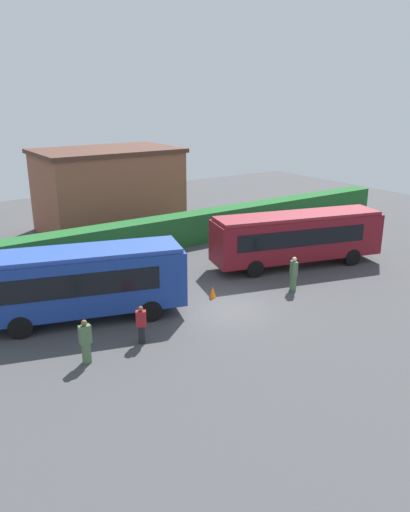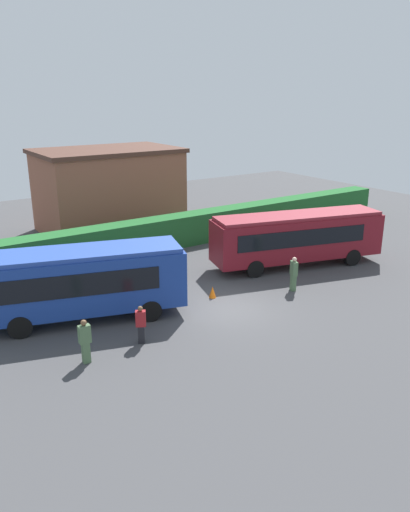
% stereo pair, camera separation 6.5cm
% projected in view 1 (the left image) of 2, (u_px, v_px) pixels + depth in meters
% --- Properties ---
extents(ground_plane, '(64.00, 64.00, 0.00)m').
position_uv_depth(ground_plane, '(229.00, 309.00, 23.56)').
color(ground_plane, '#424244').
extents(bus_blue, '(9.27, 5.02, 3.26)m').
position_uv_depth(bus_blue, '(84.00, 280.00, 22.02)').
color(bus_blue, navy).
rests_on(bus_blue, ground_plane).
extents(bus_maroon, '(10.47, 5.00, 3.14)m').
position_uv_depth(bus_maroon, '(297.00, 236.00, 29.03)').
color(bus_maroon, maroon).
rests_on(bus_maroon, ground_plane).
extents(person_left, '(0.45, 0.26, 1.78)m').
position_uv_depth(person_left, '(85.00, 340.00, 18.60)').
color(person_left, '#4C6B47').
rests_on(person_left, ground_plane).
extents(person_center, '(0.49, 0.43, 1.64)m').
position_uv_depth(person_center, '(141.00, 324.00, 20.11)').
color(person_center, black).
rests_on(person_center, ground_plane).
extents(person_right, '(0.43, 0.46, 1.89)m').
position_uv_depth(person_right, '(94.00, 280.00, 24.40)').
color(person_right, black).
rests_on(person_right, ground_plane).
extents(person_far, '(0.42, 0.54, 1.83)m').
position_uv_depth(person_far, '(294.00, 273.00, 25.51)').
color(person_far, '#4C6B47').
rests_on(person_far, ground_plane).
extents(hedge_row, '(44.00, 1.57, 2.05)m').
position_uv_depth(hedge_row, '(132.00, 238.00, 31.36)').
color(hedge_row, '#205D29').
rests_on(hedge_row, ground_plane).
extents(depot_building, '(10.06, 6.62, 5.99)m').
position_uv_depth(depot_building, '(108.00, 190.00, 36.56)').
color(depot_building, brown).
rests_on(depot_building, ground_plane).
extents(traffic_cone, '(0.36, 0.36, 0.60)m').
position_uv_depth(traffic_cone, '(213.00, 292.00, 24.80)').
color(traffic_cone, orange).
rests_on(traffic_cone, ground_plane).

